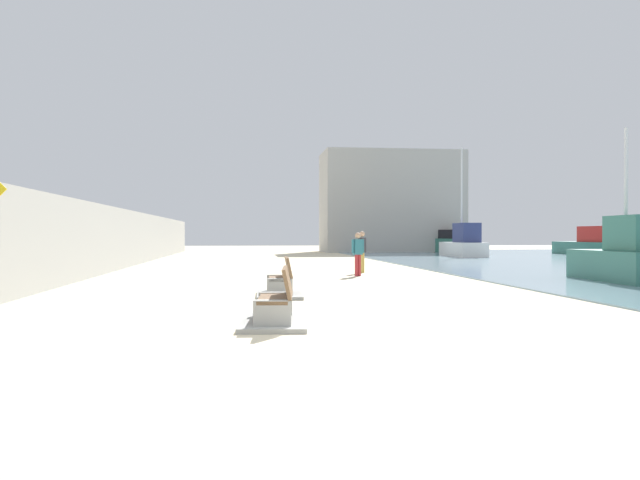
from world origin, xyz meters
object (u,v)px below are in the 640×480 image
(bench_near, at_px, (276,311))
(boat_mid_bay, at_px, (445,243))
(person_standing, at_px, (358,251))
(boat_distant, at_px, (464,244))
(person_walking, at_px, (362,249))
(boat_nearest, at_px, (590,245))
(bench_far, at_px, (280,287))
(boat_outer, at_px, (632,257))

(bench_near, bearing_deg, boat_mid_bay, 68.59)
(person_standing, height_order, boat_distant, boat_distant)
(person_standing, bearing_deg, person_walking, 75.04)
(person_walking, height_order, boat_distant, boat_distant)
(boat_nearest, relative_size, boat_distant, 0.99)
(bench_far, height_order, boat_mid_bay, boat_mid_bay)
(boat_mid_bay, height_order, boat_nearest, boat_mid_bay)
(person_standing, bearing_deg, boat_nearest, 44.94)
(person_walking, xyz_separation_m, boat_nearest, (20.41, 18.96, -0.17))
(boat_outer, xyz_separation_m, boat_nearest, (12.74, 24.94, -0.01))
(bench_near, bearing_deg, bench_far, 85.82)
(person_walking, relative_size, boat_outer, 0.33)
(person_walking, distance_m, boat_outer, 9.73)
(boat_outer, xyz_separation_m, boat_mid_bay, (4.47, 33.24, -0.01))
(boat_outer, bearing_deg, bench_far, -163.98)
(bench_far, bearing_deg, person_walking, 67.79)
(boat_nearest, bearing_deg, person_standing, -135.06)
(boat_mid_bay, xyz_separation_m, boat_nearest, (8.27, -8.30, -0.00))
(bench_near, relative_size, person_standing, 1.36)
(bench_near, height_order, boat_nearest, boat_nearest)
(bench_far, xyz_separation_m, person_standing, (3.27, 7.35, 0.69))
(person_walking, xyz_separation_m, boat_outer, (7.67, -5.98, -0.16))
(bench_far, distance_m, boat_mid_bay, 39.85)
(boat_nearest, height_order, boat_distant, boat_distant)
(bench_near, distance_m, boat_outer, 14.47)
(bench_near, height_order, boat_distant, boat_distant)
(boat_outer, height_order, boat_distant, boat_distant)
(bench_near, distance_m, boat_distant, 34.15)
(bench_far, bearing_deg, boat_nearest, 49.40)
(boat_outer, bearing_deg, person_standing, 153.63)
(bench_near, distance_m, boat_nearest, 41.35)
(person_walking, xyz_separation_m, boat_distant, (10.11, 16.73, -0.09))
(bench_far, relative_size, person_standing, 1.33)
(person_walking, height_order, person_standing, person_walking)
(bench_near, distance_m, boat_mid_bay, 44.63)
(person_standing, bearing_deg, bench_near, -106.39)
(bench_near, xyz_separation_m, person_walking, (4.15, 14.30, 0.73))
(bench_near, distance_m, bench_far, 5.04)
(boat_mid_bay, bearing_deg, boat_outer, -97.65)
(bench_far, xyz_separation_m, boat_distant, (13.90, 26.00, 0.64))
(person_walking, bearing_deg, person_standing, -104.96)
(bench_far, relative_size, boat_distant, 0.29)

